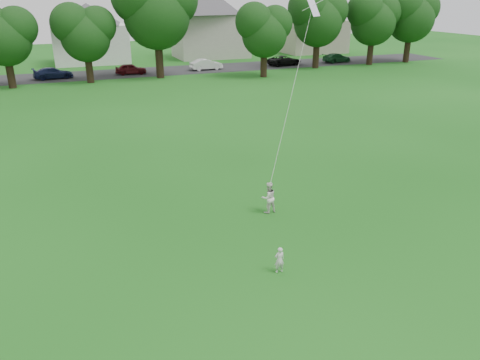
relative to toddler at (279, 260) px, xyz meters
name	(u,v)px	position (x,y,z in m)	size (l,w,h in m)	color
ground	(238,271)	(-1.21, 0.52, -0.45)	(160.00, 160.00, 0.00)	#135012
street	(101,75)	(-1.21, 42.52, -0.45)	(90.00, 7.00, 0.01)	#2D2D30
toddler	(279,260)	(0.00, 0.00, 0.00)	(0.33, 0.22, 0.90)	silver
older_boy	(268,198)	(1.51, 4.15, 0.20)	(0.64, 0.50, 1.31)	white
kite	(292,94)	(3.36, 6.02, 3.93)	(2.39, 2.38, 8.67)	white
tree_row	(102,16)	(-0.94, 37.14, 5.88)	(82.32, 9.32, 11.08)	black
parked_cars	(105,70)	(-0.75, 41.52, 0.15)	(63.73, 2.46, 1.24)	black
house_row	(88,23)	(-1.25, 52.52, 4.37)	(76.96, 13.81, 10.42)	white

